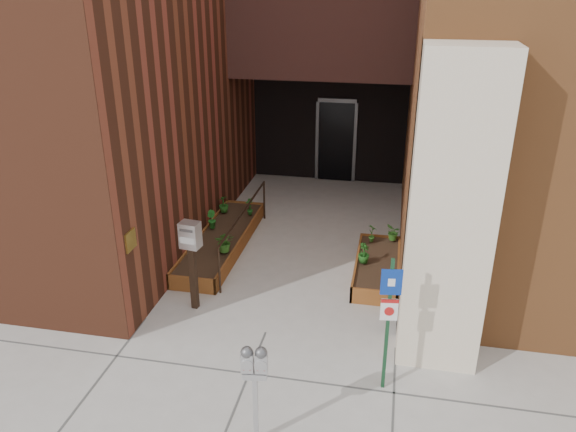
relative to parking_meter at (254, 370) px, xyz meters
The scene contains 14 objects.
ground 2.43m from the parking_meter, 100.64° to the left, with size 80.00×80.00×0.00m, color #9E9991.
planter_left 5.32m from the parking_meter, 111.93° to the left, with size 0.90×3.60×0.30m.
planter_right 4.61m from the parking_meter, 74.67° to the left, with size 0.80×2.20×0.30m.
handrail 5.03m from the parking_meter, 106.84° to the left, with size 0.04×3.34×0.90m.
parking_meter is the anchor object (origin of this frame).
sign_post 1.91m from the parking_meter, 40.84° to the left, with size 0.27×0.08×1.95m.
payment_dropbox 3.15m from the parking_meter, 123.20° to the left, with size 0.34×0.27×1.56m.
shrub_left_a 4.49m from the parking_meter, 111.79° to the left, with size 0.37×0.37×0.41m, color #2A5E1A.
shrub_left_b 5.63m from the parking_meter, 113.74° to the left, with size 0.20×0.20×0.37m, color #1C631D.
shrub_left_c 6.41m from the parking_meter, 110.68° to the left, with size 0.21×0.21×0.38m, color #1D4E16.
shrub_left_d 6.19m from the parking_meter, 105.57° to the left, with size 0.21×0.21×0.39m, color #1C5819.
shrub_right_a 4.36m from the parking_meter, 77.37° to the left, with size 0.21×0.21×0.37m, color #1B4E16.
shrub_right_b 5.24m from the parking_meter, 78.50° to the left, with size 0.20×0.20×0.37m, color #295C1A.
shrub_right_c 5.48m from the parking_meter, 74.64° to the left, with size 0.29×0.29×0.33m, color #295D1A.
Camera 1 is at (1.78, -7.08, 5.15)m, focal length 35.00 mm.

